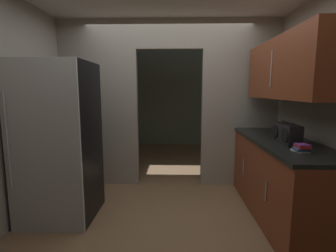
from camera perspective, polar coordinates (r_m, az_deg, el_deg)
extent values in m
plane|color=brown|center=(3.13, -0.51, -20.94)|extent=(20.00, 20.00, 0.00)
cube|color=#9E998C|center=(4.15, -15.26, 4.72)|extent=(1.20, 0.12, 2.59)
cube|color=#9E998C|center=(4.10, 15.90, 4.65)|extent=(1.17, 0.12, 2.59)
cube|color=#9E998C|center=(4.06, 0.35, 20.15)|extent=(1.02, 0.12, 0.45)
cube|color=gray|center=(6.96, 0.75, 6.31)|extent=(3.40, 0.10, 2.59)
cube|color=gray|center=(5.74, -16.25, 5.57)|extent=(0.10, 2.99, 2.59)
cube|color=gray|center=(5.68, 17.46, 5.50)|extent=(0.10, 2.99, 2.59)
cube|color=black|center=(3.23, -23.39, -3.24)|extent=(0.80, 0.75, 1.84)
cube|color=#B7BABC|center=(2.90, -26.62, -4.72)|extent=(0.80, 0.03, 1.84)
cylinder|color=#B7BABC|center=(3.03, -32.69, -2.84)|extent=(0.02, 0.02, 1.01)
cube|color=brown|center=(3.36, 24.10, -11.20)|extent=(0.62, 1.96, 0.90)
cube|color=black|center=(3.24, 24.58, -3.32)|extent=(0.66, 1.96, 0.04)
cylinder|color=#B7BABC|center=(2.86, 21.35, -13.54)|extent=(0.01, 0.01, 0.22)
cylinder|color=#B7BABC|center=(3.63, 16.75, -8.64)|extent=(0.01, 0.01, 0.22)
cube|color=brown|center=(3.19, 25.51, 11.70)|extent=(0.34, 1.76, 0.68)
cylinder|color=#B7BABC|center=(3.12, 22.39, 11.97)|extent=(0.01, 0.01, 0.41)
cube|color=black|center=(3.06, 25.39, -1.56)|extent=(0.15, 0.44, 0.22)
cylinder|color=#262626|center=(3.04, 25.54, 0.84)|extent=(0.02, 0.31, 0.02)
cylinder|color=black|center=(2.91, 24.98, -2.00)|extent=(0.01, 0.15, 0.15)
cylinder|color=black|center=(3.15, 23.11, -1.17)|extent=(0.01, 0.15, 0.15)
cube|color=beige|center=(2.72, 27.83, -5.04)|extent=(0.13, 0.17, 0.01)
cube|color=#2D609E|center=(2.71, 28.01, -4.70)|extent=(0.12, 0.12, 0.02)
cube|color=red|center=(2.71, 28.19, -4.17)|extent=(0.11, 0.16, 0.03)
cube|color=#8C3893|center=(2.71, 28.23, -3.76)|extent=(0.11, 0.11, 0.01)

